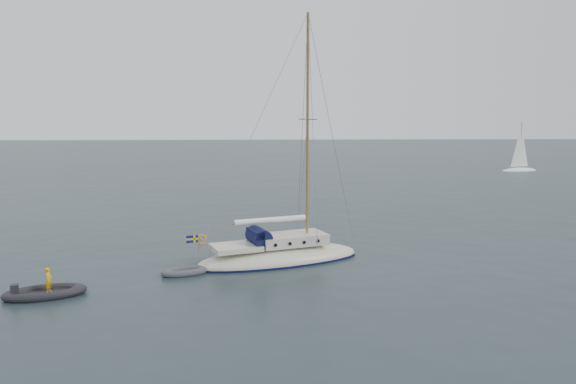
{
  "coord_description": "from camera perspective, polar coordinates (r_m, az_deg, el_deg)",
  "views": [
    {
      "loc": [
        -2.98,
        -30.27,
        8.83
      ],
      "look_at": [
        -1.7,
        0.0,
        4.49
      ],
      "focal_mm": 35.0,
      "sensor_mm": 36.0,
      "label": 1
    }
  ],
  "objects": [
    {
      "name": "distant_yacht_b",
      "position": [
        90.88,
        22.52,
        4.04
      ],
      "size": [
        5.84,
        3.11,
        7.74
      ],
      "rotation": [
        0.0,
        0.0,
        0.26
      ],
      "color": "white",
      "rests_on": "ground"
    },
    {
      "name": "dinghy",
      "position": [
        31.51,
        -10.44,
        -7.95
      ],
      "size": [
        2.63,
        1.19,
        0.38
      ],
      "rotation": [
        0.0,
        0.0,
        0.38
      ],
      "color": "#434347",
      "rests_on": "ground"
    },
    {
      "name": "ground",
      "position": [
        31.67,
        3.11,
        -8.05
      ],
      "size": [
        300.0,
        300.0,
        0.0
      ],
      "primitive_type": "plane",
      "color": "black",
      "rests_on": "ground"
    },
    {
      "name": "rib",
      "position": [
        29.83,
        -23.49,
        -9.3
      ],
      "size": [
        3.87,
        1.76,
        1.44
      ],
      "rotation": [
        0.0,
        0.0,
        0.34
      ],
      "color": "black",
      "rests_on": "ground"
    },
    {
      "name": "sailboat",
      "position": [
        33.27,
        -0.87,
        -5.21
      ],
      "size": [
        10.61,
        3.17,
        15.11
      ],
      "rotation": [
        0.0,
        0.0,
        0.35
      ],
      "color": "beige",
      "rests_on": "ground"
    }
  ]
}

